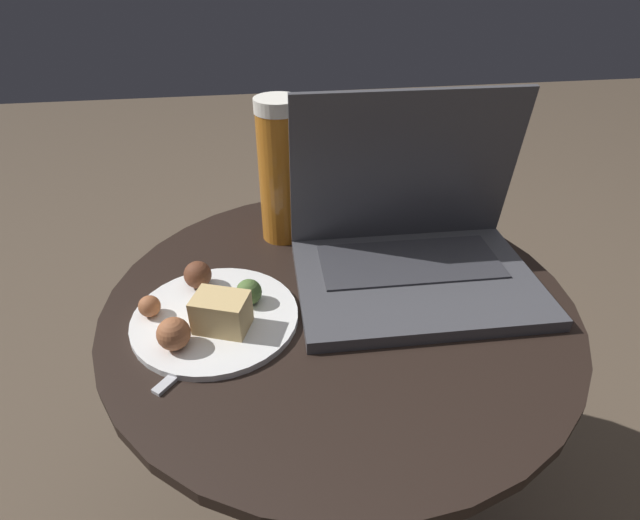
# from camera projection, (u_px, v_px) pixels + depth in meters

# --- Properties ---
(ground_plane) EXTENTS (6.00, 6.00, 0.00)m
(ground_plane) POSITION_uv_depth(u_px,v_px,m) (333.00, 507.00, 0.98)
(ground_plane) COLOR brown
(table) EXTENTS (0.64, 0.64, 0.52)m
(table) POSITION_uv_depth(u_px,v_px,m) (337.00, 372.00, 0.77)
(table) COLOR #9E9EA3
(table) RESTS_ON ground_plane
(napkin) EXTENTS (0.18, 0.14, 0.00)m
(napkin) POSITION_uv_depth(u_px,v_px,m) (225.00, 320.00, 0.65)
(napkin) COLOR silver
(napkin) RESTS_ON table
(laptop) EXTENTS (0.34, 0.25, 0.25)m
(laptop) POSITION_uv_depth(u_px,v_px,m) (412.00, 242.00, 0.71)
(laptop) COLOR #47474C
(laptop) RESTS_ON table
(beer_glass) EXTENTS (0.07, 0.07, 0.23)m
(beer_glass) POSITION_uv_depth(u_px,v_px,m) (280.00, 172.00, 0.77)
(beer_glass) COLOR #C6701E
(beer_glass) RESTS_ON table
(snack_plate) EXTENTS (0.22, 0.22, 0.06)m
(snack_plate) POSITION_uv_depth(u_px,v_px,m) (212.00, 313.00, 0.64)
(snack_plate) COLOR white
(snack_plate) RESTS_ON table
(fork) EXTENTS (0.13, 0.15, 0.00)m
(fork) POSITION_uv_depth(u_px,v_px,m) (220.00, 336.00, 0.62)
(fork) COLOR silver
(fork) RESTS_ON table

